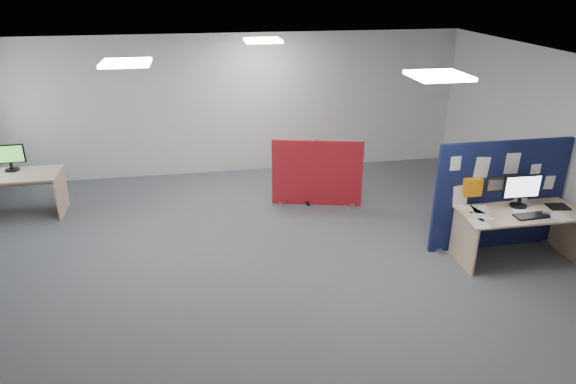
{
  "coord_description": "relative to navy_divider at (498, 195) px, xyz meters",
  "views": [
    {
      "loc": [
        -0.63,
        -6.33,
        3.72
      ],
      "look_at": [
        0.47,
        -0.08,
        1.0
      ],
      "focal_mm": 32.0,
      "sensor_mm": 36.0,
      "label": 1
    }
  ],
  "objects": [
    {
      "name": "main_desk",
      "position": [
        0.12,
        -0.36,
        -0.26
      ],
      "size": [
        1.64,
        0.73,
        0.73
      ],
      "color": "tan",
      "rests_on": "floor"
    },
    {
      "name": "ceiling",
      "position": [
        -3.46,
        0.29,
        1.89
      ],
      "size": [
        9.0,
        7.0,
        0.02
      ],
      "primitive_type": "cube",
      "color": "white",
      "rests_on": "wall_back"
    },
    {
      "name": "monitor_second",
      "position": [
        -7.19,
        2.5,
        0.16
      ],
      "size": [
        0.49,
        0.22,
        0.44
      ],
      "rotation": [
        0.0,
        0.0,
        0.05
      ],
      "color": "black",
      "rests_on": "second_desk"
    },
    {
      "name": "desk_papers",
      "position": [
        -0.15,
        -0.37,
        -0.08
      ],
      "size": [
        1.4,
        0.86,
        0.0
      ],
      "color": "white",
      "rests_on": "main_desk"
    },
    {
      "name": "ceiling_lights",
      "position": [
        -3.13,
        0.96,
        1.86
      ],
      "size": [
        4.1,
        4.1,
        0.04
      ],
      "color": "white",
      "rests_on": "ceiling"
    },
    {
      "name": "mouse",
      "position": [
        0.39,
        -0.54,
        -0.07
      ],
      "size": [
        0.11,
        0.08,
        0.03
      ],
      "primitive_type": "cube",
      "rotation": [
        0.0,
        0.0,
        -0.24
      ],
      "color": "#9D9CA1",
      "rests_on": "main_desk"
    },
    {
      "name": "keyboard",
      "position": [
        0.16,
        -0.56,
        -0.07
      ],
      "size": [
        0.46,
        0.2,
        0.02
      ],
      "primitive_type": "cube",
      "rotation": [
        0.0,
        0.0,
        0.04
      ],
      "color": "black",
      "rests_on": "main_desk"
    },
    {
      "name": "wall_back",
      "position": [
        -3.46,
        3.79,
        0.54
      ],
      "size": [
        9.0,
        0.02,
        2.7
      ],
      "primitive_type": "cube",
      "color": "silver",
      "rests_on": "floor"
    },
    {
      "name": "red_divider",
      "position": [
        -2.2,
        1.89,
        -0.25
      ],
      "size": [
        1.5,
        0.43,
        1.15
      ],
      "rotation": [
        0.0,
        0.0,
        -0.25
      ],
      "color": "#AD161E",
      "rests_on": "floor"
    },
    {
      "name": "second_desk",
      "position": [
        -7.14,
        2.34,
        -0.27
      ],
      "size": [
        1.47,
        0.73,
        0.73
      ],
      "color": "tan",
      "rests_on": "floor"
    },
    {
      "name": "monitor_main",
      "position": [
        0.18,
        -0.23,
        0.18
      ],
      "size": [
        0.54,
        0.22,
        0.47
      ],
      "rotation": [
        0.0,
        0.0,
        -0.03
      ],
      "color": "black",
      "rests_on": "main_desk"
    },
    {
      "name": "floor",
      "position": [
        -3.46,
        0.29,
        -0.81
      ],
      "size": [
        9.0,
        9.0,
        0.0
      ],
      "primitive_type": "plane",
      "color": "#53555B",
      "rests_on": "ground"
    },
    {
      "name": "wall_front",
      "position": [
        -3.46,
        -3.21,
        0.54
      ],
      "size": [
        9.0,
        0.02,
        2.7
      ],
      "primitive_type": "cube",
      "color": "silver",
      "rests_on": "floor"
    },
    {
      "name": "paper_tray",
      "position": [
        0.71,
        -0.35,
        -0.07
      ],
      "size": [
        0.31,
        0.26,
        0.01
      ],
      "primitive_type": "cube",
      "rotation": [
        0.0,
        0.0,
        -0.14
      ],
      "color": "black",
      "rests_on": "main_desk"
    },
    {
      "name": "wall_right",
      "position": [
        1.04,
        0.29,
        0.54
      ],
      "size": [
        0.02,
        7.0,
        2.7
      ],
      "primitive_type": "cube",
      "color": "silver",
      "rests_on": "floor"
    },
    {
      "name": "navy_divider",
      "position": [
        0.0,
        0.0,
        0.0
      ],
      "size": [
        1.96,
        0.3,
        1.62
      ],
      "color": "#10123B",
      "rests_on": "floor"
    },
    {
      "name": "office_chair",
      "position": [
        -2.28,
        2.13,
        -0.23
      ],
      "size": [
        0.68,
        0.67,
        1.03
      ],
      "rotation": [
        0.0,
        0.0,
        -0.21
      ],
      "color": "black",
      "rests_on": "floor"
    }
  ]
}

